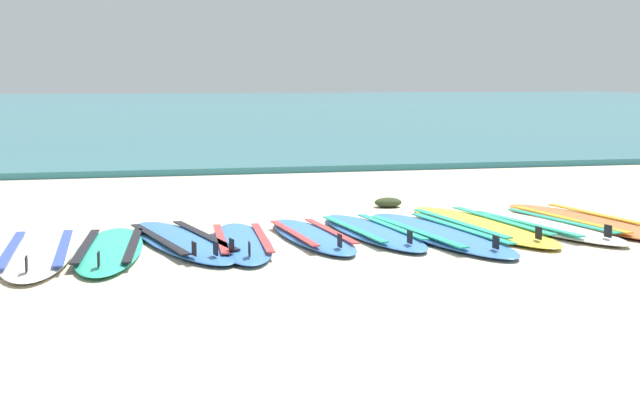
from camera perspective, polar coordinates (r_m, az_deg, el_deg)
ground_plane at (r=8.65m, az=1.93°, el=-1.87°), size 80.00×80.00×0.00m
sea at (r=43.38m, az=-10.18°, el=5.90°), size 80.00×60.00×0.10m
surfboard_0 at (r=7.69m, az=-17.55°, el=-3.20°), size 0.58×2.29×0.18m
surfboard_1 at (r=7.66m, az=-13.26°, el=-3.09°), size 0.72×2.18×0.18m
surfboard_2 at (r=7.93m, az=-8.81°, el=-2.59°), size 1.07×2.35×0.18m
surfboard_3 at (r=7.82m, az=-5.01°, el=-2.68°), size 0.63×2.03×0.18m
surfboard_4 at (r=8.09m, az=-0.52°, el=-2.30°), size 0.66×1.97×0.18m
surfboard_5 at (r=8.32m, az=3.34°, el=-2.02°), size 0.75×2.15×0.18m
surfboard_6 at (r=8.29m, az=7.50°, el=-2.11°), size 0.98×2.59×0.18m
surfboard_7 at (r=8.79m, az=10.14°, el=-1.59°), size 0.94×2.61×0.18m
surfboard_8 at (r=8.90m, az=14.02°, el=-1.60°), size 1.00×2.35×0.18m
surfboard_9 at (r=9.28m, az=16.61°, el=-1.31°), size 1.01×2.59×0.18m
seaweed_clump_near_shoreline at (r=10.12m, az=4.36°, el=-0.15°), size 0.31×0.25×0.11m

